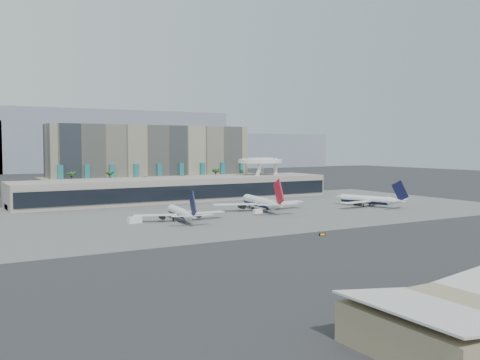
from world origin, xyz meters
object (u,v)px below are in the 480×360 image
airliner_centre (261,202)px  airliner_right (368,200)px  service_vehicle_a (135,220)px  airliner_left (181,213)px  taxiway_sign (322,234)px  service_vehicle_b (258,211)px

airliner_centre → airliner_right: 54.24m
service_vehicle_a → airliner_left: bearing=-16.4°
airliner_right → taxiway_sign: 90.22m
airliner_centre → taxiway_sign: size_ratio=20.97×
airliner_right → service_vehicle_a: (-114.72, 2.90, -2.13)m
service_vehicle_a → taxiway_sign: bearing=-59.3°
airliner_left → airliner_right: 97.24m
airliner_left → taxiway_sign: size_ratio=17.54×
airliner_left → airliner_centre: size_ratio=0.84×
airliner_centre → service_vehicle_a: bearing=-162.3°
airliner_left → airliner_right: size_ratio=0.99×
service_vehicle_a → service_vehicle_b: service_vehicle_a is taller
service_vehicle_a → taxiway_sign: service_vehicle_a is taller
service_vehicle_b → airliner_right: bearing=-4.9°
airliner_left → service_vehicle_a: airliner_left is taller
service_vehicle_a → taxiway_sign: size_ratio=2.39×
airliner_right → service_vehicle_b: bearing=158.6°
airliner_right → service_vehicle_b: (-59.33, 4.53, -2.43)m
airliner_left → taxiway_sign: bearing=-56.7°
airliner_left → service_vehicle_b: 38.28m
airliner_left → service_vehicle_b: airliner_left is taller
airliner_left → taxiway_sign: (25.38, -54.19, -2.78)m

